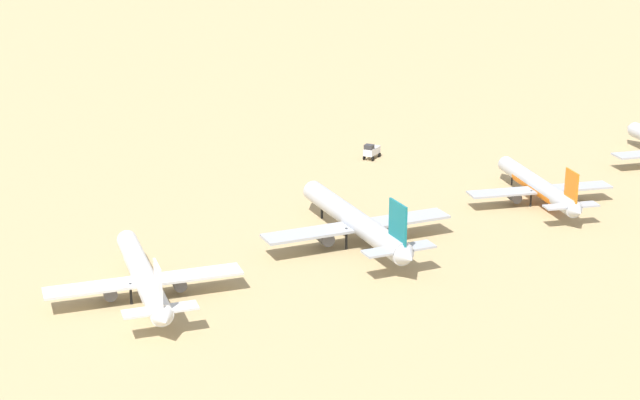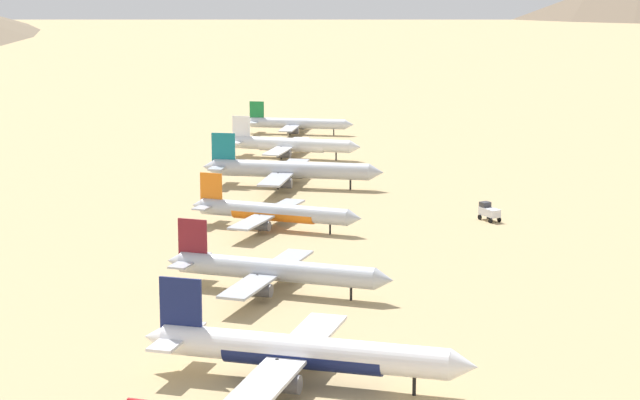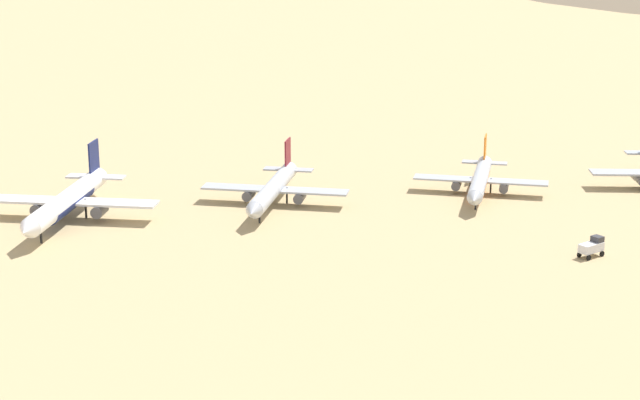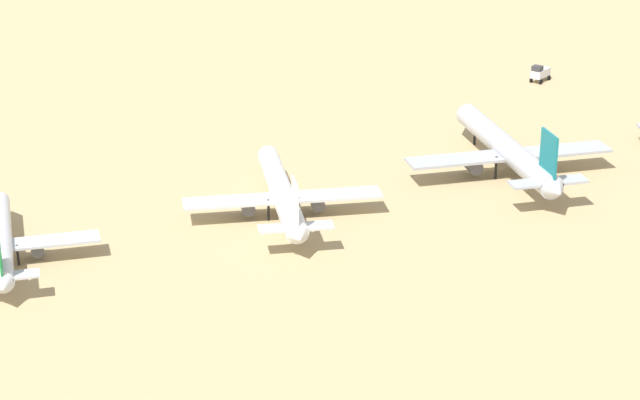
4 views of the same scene
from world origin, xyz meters
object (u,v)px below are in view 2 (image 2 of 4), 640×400
object	(u,v)px
parked_jet_2	(274,270)
service_truck	(489,211)
parked_jet_5	(291,145)
parked_jet_6	(297,124)
parked_jet_1	(301,352)
parked_jet_4	(289,170)
parked_jet_3	(273,212)

from	to	relation	value
parked_jet_2	service_truck	bearing A→B (deg)	59.89
parked_jet_5	parked_jet_6	xyz separation A→B (m)	(-5.27, 44.38, -0.36)
parked_jet_1	parked_jet_4	size ratio (longest dim) A/B	1.04
parked_jet_2	parked_jet_3	size ratio (longest dim) A/B	1.08
parked_jet_4	parked_jet_6	xyz separation A→B (m)	(-11.84, 87.15, -0.99)
parked_jet_5	parked_jet_6	world-z (taller)	parked_jet_5
parked_jet_4	parked_jet_6	world-z (taller)	parked_jet_4
parked_jet_1	parked_jet_3	size ratio (longest dim) A/B	1.23
parked_jet_5	parked_jet_6	bearing A→B (deg)	96.78
parked_jet_1	parked_jet_6	xyz separation A→B (m)	(-35.98, 224.74, -1.10)
parked_jet_4	parked_jet_6	bearing A→B (deg)	97.74
parked_jet_1	parked_jet_6	bearing A→B (deg)	99.09
parked_jet_5	parked_jet_3	bearing A→B (deg)	-83.20
parked_jet_3	service_truck	bearing A→B (deg)	18.18
parked_jet_3	parked_jet_4	distance (m)	46.01
parked_jet_3	parked_jet_6	distance (m)	133.91
parked_jet_2	service_truck	size ratio (longest dim) A/B	7.33
parked_jet_2	parked_jet_4	size ratio (longest dim) A/B	0.90
parked_jet_6	service_truck	xyz separation A→B (m)	(60.93, -118.17, -1.37)
parked_jet_6	parked_jet_5	bearing A→B (deg)	-83.22
parked_jet_1	parked_jet_5	distance (m)	182.96
parked_jet_1	parked_jet_5	size ratio (longest dim) A/B	1.19
parked_jet_5	parked_jet_1	bearing A→B (deg)	-80.34
service_truck	parked_jet_6	bearing A→B (deg)	117.28
parked_jet_3	parked_jet_6	xyz separation A→B (m)	(-15.84, 132.97, -0.27)
service_truck	parked_jet_3	bearing A→B (deg)	-161.82
parked_jet_3	service_truck	size ratio (longest dim) A/B	6.81
parked_jet_6	parked_jet_2	bearing A→B (deg)	-82.29
parked_jet_3	parked_jet_5	distance (m)	89.22
parked_jet_4	parked_jet_1	bearing A→B (deg)	-80.05
parked_jet_4	parked_jet_6	size ratio (longest dim) A/B	1.29
parked_jet_2	parked_jet_4	bearing A→B (deg)	97.69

